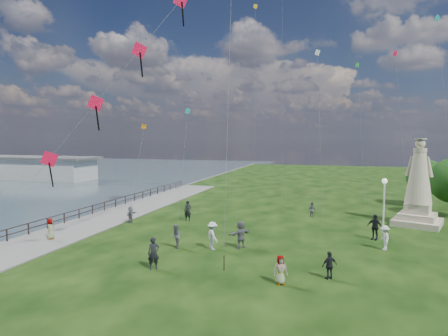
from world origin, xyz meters
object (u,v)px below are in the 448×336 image
(statue, at_px, (418,193))
(person_5, at_px, (131,214))
(person_11, at_px, (241,235))
(person_7, at_px, (312,209))
(person_4, at_px, (280,270))
(person_8, at_px, (385,238))
(pier_pavilion, at_px, (26,167))
(lamppost, at_px, (384,194))
(person_1, at_px, (176,236))
(person_3, at_px, (330,265))
(person_6, at_px, (188,211))
(person_2, at_px, (213,236))
(person_0, at_px, (154,253))
(person_10, at_px, (51,230))
(person_9, at_px, (375,227))

(statue, distance_m, person_5, 25.39)
(person_11, bearing_deg, person_7, -163.97)
(person_4, relative_size, person_8, 0.90)
(pier_pavilion, xyz_separation_m, lamppost, (62.24, -27.38, 1.35))
(person_7, distance_m, person_8, 10.90)
(person_1, bearing_deg, person_3, 45.43)
(person_6, bearing_deg, person_2, -58.60)
(person_5, bearing_deg, person_2, -117.26)
(statue, distance_m, person_0, 23.78)
(person_7, distance_m, person_10, 22.90)
(person_0, xyz_separation_m, person_3, (9.79, 1.33, -0.18))
(person_7, bearing_deg, person_8, 144.41)
(person_2, distance_m, person_7, 13.97)
(person_1, relative_size, person_5, 1.11)
(person_5, relative_size, person_8, 0.89)
(pier_pavilion, bearing_deg, lamppost, -23.75)
(person_5, xyz_separation_m, person_6, (4.63, 2.18, 0.18))
(person_2, xyz_separation_m, person_10, (-12.29, -1.28, -0.19))
(pier_pavilion, relative_size, person_10, 19.60)
(person_5, distance_m, person_7, 17.03)
(person_1, relative_size, person_9, 0.87)
(pier_pavilion, height_order, person_8, pier_pavilion)
(person_4, xyz_separation_m, person_9, (5.53, 10.61, 0.20))
(statue, height_order, person_3, statue)
(pier_pavilion, distance_m, person_6, 53.30)
(person_0, xyz_separation_m, person_5, (-7.55, 10.17, -0.18))
(person_2, bearing_deg, person_9, -105.47)
(statue, distance_m, person_4, 19.37)
(lamppost, height_order, person_10, lamppost)
(person_2, height_order, person_9, person_9)
(lamppost, xyz_separation_m, person_10, (-23.97, -9.16, -2.42))
(lamppost, relative_size, person_11, 2.31)
(person_2, xyz_separation_m, person_5, (-9.59, 5.49, -0.20))
(person_4, distance_m, person_7, 17.49)
(person_2, bearing_deg, person_11, -109.38)
(person_5, relative_size, person_6, 0.80)
(person_0, bearing_deg, person_11, 18.74)
(person_0, xyz_separation_m, person_9, (12.89, 10.49, 0.03))
(pier_pavilion, height_order, person_9, pier_pavilion)
(statue, height_order, person_9, statue)
(person_3, distance_m, person_8, 7.43)
(lamppost, bearing_deg, person_9, -111.80)
(lamppost, bearing_deg, person_6, -179.31)
(person_5, bearing_deg, person_3, -114.45)
(person_10, bearing_deg, person_2, -111.30)
(person_7, height_order, person_8, person_8)
(person_7, xyz_separation_m, person_11, (-4.07, -11.88, 0.22))
(person_5, height_order, person_9, person_9)
(statue, bearing_deg, person_2, -122.27)
(lamppost, height_order, person_7, lamppost)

